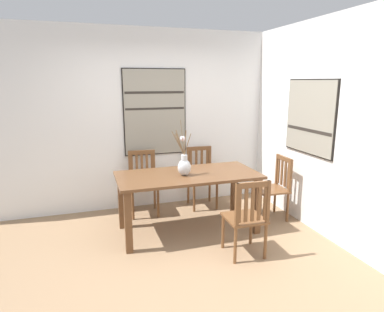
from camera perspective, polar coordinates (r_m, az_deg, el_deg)
The scene contains 11 objects.
ground_plane at distance 3.86m, azimuth -0.45°, elevation -17.55°, with size 6.40×6.40×0.03m, color #8E7051.
wall_back at distance 5.17m, azimuth -6.75°, elevation 6.20°, with size 6.40×0.12×2.70m, color white.
wall_side at distance 4.32m, azimuth 23.84°, elevation 3.92°, with size 0.12×6.40×2.70m, color white.
dining_table at distance 4.27m, azimuth -0.68°, elevation -4.60°, with size 1.80×0.86×0.78m.
centerpiece_vase at distance 4.13m, azimuth -1.37°, elevation -1.48°, with size 0.23×0.16×0.70m.
chair_0 at distance 4.98m, azimuth -8.38°, elevation -4.33°, with size 0.45×0.45×0.93m.
chair_1 at distance 5.21m, azimuth 1.59°, elevation -3.48°, with size 0.44×0.44×0.93m.
chair_2 at distance 3.76m, azimuth 9.40°, elevation -10.18°, with size 0.43×0.43×0.91m.
chair_3 at distance 4.87m, azimuth 13.98°, elevation -5.13°, with size 0.44×0.44×0.90m.
painting_on_back_wall at distance 5.10m, azimuth -6.37°, elevation 7.48°, with size 0.96×0.05×1.30m.
painting_on_side_wall at distance 4.60m, azimuth 19.66°, elevation 6.32°, with size 0.05×0.96×0.97m.
Camera 1 is at (-1.00, -3.18, 1.93)m, focal length 31.03 mm.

